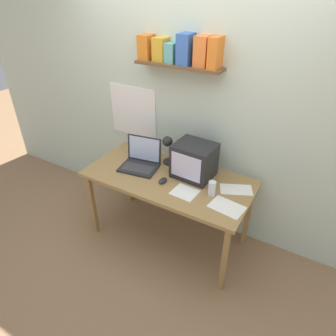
# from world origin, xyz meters

# --- Properties ---
(ground_plane) EXTENTS (12.00, 12.00, 0.00)m
(ground_plane) POSITION_xyz_m (0.00, 0.00, 0.00)
(ground_plane) COLOR #946F4C
(back_wall) EXTENTS (5.60, 0.24, 2.60)m
(back_wall) POSITION_xyz_m (-0.00, 0.45, 1.31)
(back_wall) COLOR silver
(back_wall) RESTS_ON ground_plane
(corner_desk) EXTENTS (1.56, 0.74, 0.76)m
(corner_desk) POSITION_xyz_m (0.00, 0.00, 0.69)
(corner_desk) COLOR #9F7945
(corner_desk) RESTS_ON ground_plane
(crt_monitor) EXTENTS (0.37, 0.33, 0.32)m
(crt_monitor) POSITION_xyz_m (0.19, 0.15, 0.92)
(crt_monitor) COLOR #232326
(crt_monitor) RESTS_ON corner_desk
(laptop) EXTENTS (0.40, 0.34, 0.28)m
(laptop) POSITION_xyz_m (-0.33, 0.05, 0.83)
(laptop) COLOR #232326
(laptop) RESTS_ON corner_desk
(desk_lamp) EXTENTS (0.15, 0.18, 0.31)m
(desk_lamp) POSITION_xyz_m (-0.11, 0.20, 0.95)
(desk_lamp) COLOR #232326
(desk_lamp) RESTS_ON corner_desk
(juice_glass) EXTENTS (0.06, 0.06, 0.13)m
(juice_glass) POSITION_xyz_m (0.46, -0.05, 0.82)
(juice_glass) COLOR white
(juice_glass) RESTS_ON corner_desk
(computer_mouse) EXTENTS (0.06, 0.11, 0.03)m
(computer_mouse) POSITION_xyz_m (0.00, -0.09, 0.77)
(computer_mouse) COLOR #232326
(computer_mouse) RESTS_ON corner_desk
(open_notebook) EXTENTS (0.32, 0.26, 0.00)m
(open_notebook) POSITION_xyz_m (0.61, 0.13, 0.76)
(open_notebook) COLOR white
(open_notebook) RESTS_ON corner_desk
(loose_paper_near_monitor) EXTENTS (0.30, 0.22, 0.00)m
(loose_paper_near_monitor) POSITION_xyz_m (0.63, -0.14, 0.76)
(loose_paper_near_monitor) COLOR white
(loose_paper_near_monitor) RESTS_ON corner_desk
(printed_handout) EXTENTS (0.22, 0.20, 0.00)m
(printed_handout) POSITION_xyz_m (0.24, -0.13, 0.76)
(printed_handout) COLOR white
(printed_handout) RESTS_ON corner_desk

